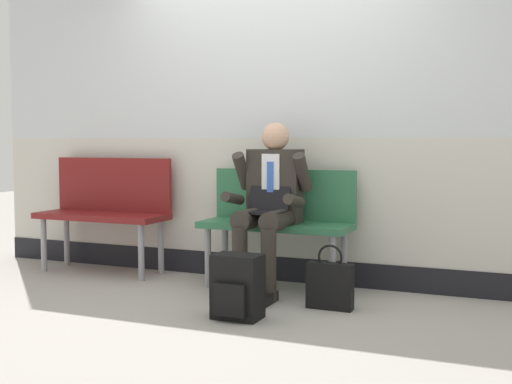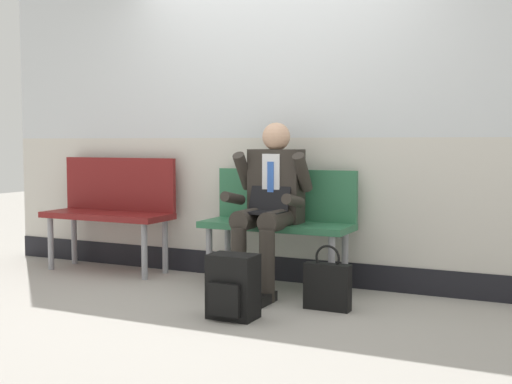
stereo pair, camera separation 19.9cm
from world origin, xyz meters
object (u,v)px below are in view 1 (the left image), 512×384
object	(u,v)px
bench_empty	(107,205)
backpack	(237,287)
person_seated	(269,201)
handbag	(330,285)
bench_with_person	(279,217)

from	to	relation	value
bench_empty	backpack	size ratio (longest dim) A/B	2.81
person_seated	handbag	size ratio (longest dim) A/B	2.89
bench_with_person	bench_empty	distance (m)	1.59
bench_empty	bench_with_person	bearing A→B (deg)	-0.27
bench_with_person	handbag	size ratio (longest dim) A/B	2.64
bench_with_person	backpack	xyz separation A→B (m)	(0.10, -0.95, -0.34)
backpack	handbag	size ratio (longest dim) A/B	0.94
bench_empty	person_seated	xyz separation A→B (m)	(1.59, -0.20, 0.11)
bench_with_person	bench_empty	bearing A→B (deg)	179.73
bench_with_person	person_seated	bearing A→B (deg)	-90.00
bench_empty	handbag	xyz separation A→B (m)	(2.15, -0.50, -0.41)
bench_with_person	person_seated	size ratio (longest dim) A/B	0.91
bench_with_person	bench_empty	world-z (taller)	bench_empty
handbag	backpack	bearing A→B (deg)	-134.94
backpack	bench_with_person	bearing A→B (deg)	95.75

